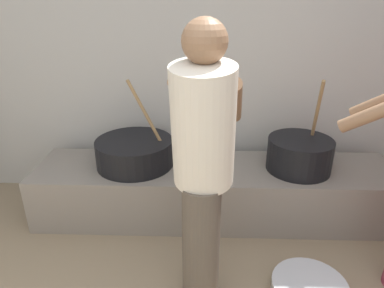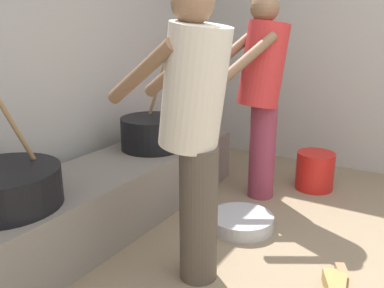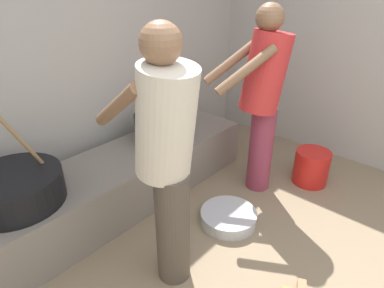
% 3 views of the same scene
% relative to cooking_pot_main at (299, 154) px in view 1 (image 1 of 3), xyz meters
% --- Properties ---
extents(block_enclosure_rear, '(4.87, 0.20, 2.35)m').
position_rel_cooking_pot_main_xyz_m(block_enclosure_rear, '(-0.71, 0.53, 0.64)').
color(block_enclosure_rear, '#ADA8A0').
rests_on(block_enclosure_rear, ground_plane).
extents(hearth_ledge, '(2.69, 0.60, 0.41)m').
position_rel_cooking_pot_main_xyz_m(hearth_ledge, '(-0.61, 0.01, -0.33)').
color(hearth_ledge, slate).
rests_on(hearth_ledge, ground_plane).
extents(cooking_pot_main, '(0.46, 0.46, 0.69)m').
position_rel_cooking_pot_main_xyz_m(cooking_pot_main, '(0.00, 0.00, 0.00)').
color(cooking_pot_main, black).
rests_on(cooking_pot_main, hearth_ledge).
extents(cooking_pot_secondary, '(0.57, 0.57, 0.65)m').
position_rel_cooking_pot_main_xyz_m(cooking_pot_secondary, '(-1.21, 0.04, -0.02)').
color(cooking_pot_secondary, black).
rests_on(cooking_pot_secondary, hearth_ledge).
extents(cook_in_cream_shirt, '(0.39, 0.67, 1.51)m').
position_rel_cooking_pot_main_xyz_m(cook_in_cream_shirt, '(-0.70, -0.79, 0.33)').
color(cook_in_cream_shirt, '#4C4238').
rests_on(cook_in_cream_shirt, ground_plane).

